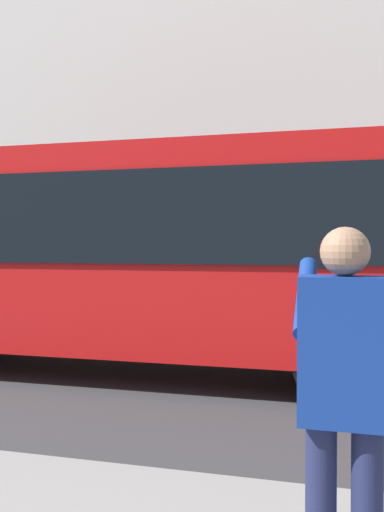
{
  "coord_description": "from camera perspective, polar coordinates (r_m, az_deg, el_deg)",
  "views": [
    {
      "loc": [
        -1.07,
        7.3,
        1.77
      ],
      "look_at": [
        0.83,
        0.29,
        1.62
      ],
      "focal_mm": 39.01,
      "sensor_mm": 36.0,
      "label": 1
    }
  ],
  "objects": [
    {
      "name": "red_bus",
      "position": [
        7.93,
        -7.49,
        0.51
      ],
      "size": [
        9.05,
        2.54,
        3.08
      ],
      "color": "red",
      "rests_on": "ground_plane"
    },
    {
      "name": "ground_plane",
      "position": [
        7.58,
        6.79,
        -12.35
      ],
      "size": [
        60.0,
        60.0,
        0.0
      ],
      "primitive_type": "plane",
      "color": "#38383A"
    },
    {
      "name": "building_facade_far",
      "position": [
        14.75,
        10.95,
        17.74
      ],
      "size": [
        28.0,
        1.55,
        12.0
      ],
      "color": "beige",
      "rests_on": "ground_plane"
    },
    {
      "name": "pedestrian_photographer",
      "position": [
        2.64,
        15.44,
        -12.66
      ],
      "size": [
        0.53,
        0.52,
        1.7
      ],
      "color": "#1E2347",
      "rests_on": "sidewalk_curb"
    }
  ]
}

